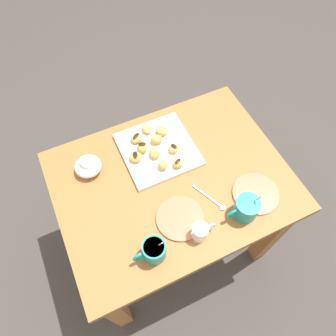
{
  "coord_description": "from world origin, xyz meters",
  "views": [
    {
      "loc": [
        0.27,
        0.54,
        1.84
      ],
      "look_at": [
        -0.0,
        -0.05,
        0.74
      ],
      "focal_mm": 33.34,
      "sensor_mm": 36.0,
      "label": 1
    }
  ],
  "objects": [
    {
      "name": "ice_cream_bowl",
      "position": [
        0.29,
        -0.19,
        0.76
      ],
      "size": [
        0.11,
        0.11,
        0.08
      ],
      "color": "white",
      "rests_on": "dining_table"
    },
    {
      "name": "beignet_5",
      "position": [
        -0.05,
        -0.22,
        0.76
      ],
      "size": [
        0.07,
        0.07,
        0.03
      ],
      "primitive_type": "ellipsoid",
      "rotation": [
        0.0,
        0.0,
        5.38
      ],
      "color": "#DBA351",
      "rests_on": "pastry_plate_square"
    },
    {
      "name": "pastry_plate_square",
      "position": [
        -0.01,
        -0.16,
        0.73
      ],
      "size": [
        0.3,
        0.3,
        0.02
      ],
      "primitive_type": "cube",
      "color": "white",
      "rests_on": "dining_table"
    },
    {
      "name": "beignet_3",
      "position": [
        0.1,
        -0.15,
        0.76
      ],
      "size": [
        0.06,
        0.06,
        0.03
      ],
      "primitive_type": "ellipsoid",
      "rotation": [
        0.0,
        0.0,
        1.71
      ],
      "color": "#DBA351",
      "rests_on": "pastry_plate_square"
    },
    {
      "name": "beignet_0",
      "position": [
        0.01,
        -0.06,
        0.76
      ],
      "size": [
        0.05,
        0.05,
        0.04
      ],
      "primitive_type": "ellipsoid",
      "rotation": [
        0.0,
        0.0,
        5.89
      ],
      "color": "#DBA351",
      "rests_on": "pastry_plate_square"
    },
    {
      "name": "beignet_7",
      "position": [
        0.02,
        -0.13,
        0.76
      ],
      "size": [
        0.06,
        0.07,
        0.03
      ],
      "primitive_type": "ellipsoid",
      "rotation": [
        0.0,
        0.0,
        2.81
      ],
      "color": "#DBA351",
      "rests_on": "pastry_plate_square"
    },
    {
      "name": "dining_table",
      "position": [
        0.0,
        0.0,
        0.58
      ],
      "size": [
        0.94,
        0.72,
        0.72
      ],
      "color": "#A36633",
      "rests_on": "ground_plane"
    },
    {
      "name": "coffee_mug_teal_left",
      "position": [
        -0.19,
        0.25,
        0.77
      ],
      "size": [
        0.13,
        0.09,
        0.14
      ],
      "color": "teal",
      "rests_on": "dining_table"
    },
    {
      "name": "beignet_8",
      "position": [
        -0.01,
        -0.19,
        0.76
      ],
      "size": [
        0.06,
        0.05,
        0.04
      ],
      "primitive_type": "ellipsoid",
      "rotation": [
        0.0,
        0.0,
        6.11
      ],
      "color": "#DBA351",
      "rests_on": "pastry_plate_square"
    },
    {
      "name": "chocolate_drizzle_9",
      "position": [
        -0.04,
        -0.04,
        0.77
      ],
      "size": [
        0.03,
        0.03,
        0.0
      ],
      "primitive_type": "ellipsoid",
      "rotation": [
        0.0,
        0.0,
        3.62
      ],
      "color": "black",
      "rests_on": "beignet_9"
    },
    {
      "name": "loose_spoon_near_saucer",
      "position": [
        -0.1,
        0.15,
        0.73
      ],
      "size": [
        0.08,
        0.15,
        0.01
      ],
      "color": "silver",
      "rests_on": "dining_table"
    },
    {
      "name": "chocolate_drizzle_6",
      "position": [
        0.06,
        -0.23,
        0.77
      ],
      "size": [
        0.04,
        0.03,
        0.0
      ],
      "primitive_type": "ellipsoid",
      "rotation": [
        0.0,
        0.0,
        3.7
      ],
      "color": "black",
      "rests_on": "beignet_6"
    },
    {
      "name": "chocolate_drizzle_1",
      "position": [
        0.06,
        -0.18,
        0.78
      ],
      "size": [
        0.04,
        0.03,
        0.0
      ],
      "primitive_type": "ellipsoid",
      "rotation": [
        0.0,
        0.0,
        5.82
      ],
      "color": "black",
      "rests_on": "beignet_1"
    },
    {
      "name": "saucer_coral_left",
      "position": [
        0.05,
        0.17,
        0.73
      ],
      "size": [
        0.18,
        0.18,
        0.01
      ],
      "primitive_type": "cylinder",
      "color": "#E5704C",
      "rests_on": "dining_table"
    },
    {
      "name": "saucer_coral_right",
      "position": [
        -0.27,
        0.2,
        0.73
      ],
      "size": [
        0.19,
        0.19,
        0.01
      ],
      "primitive_type": "cylinder",
      "color": "#E5704C",
      "rests_on": "dining_table"
    },
    {
      "name": "chocolate_drizzle_3",
      "position": [
        0.1,
        -0.15,
        0.77
      ],
      "size": [
        0.03,
        0.04,
        0.0
      ],
      "primitive_type": "ellipsoid",
      "rotation": [
        0.0,
        0.0,
        1.31
      ],
      "color": "black",
      "rests_on": "beignet_3"
    },
    {
      "name": "cream_pitcher_white",
      "position": [
        0.01,
        0.25,
        0.76
      ],
      "size": [
        0.1,
        0.06,
        0.07
      ],
      "color": "white",
      "rests_on": "dining_table"
    },
    {
      "name": "beignet_1",
      "position": [
        0.06,
        -0.18,
        0.76
      ],
      "size": [
        0.06,
        0.07,
        0.04
      ],
      "primitive_type": "ellipsoid",
      "rotation": [
        0.0,
        0.0,
        5.85
      ],
      "color": "#DBA351",
      "rests_on": "pastry_plate_square"
    },
    {
      "name": "beignet_4",
      "position": [
        -0.06,
        -0.12,
        0.75
      ],
      "size": [
        0.06,
        0.06,
        0.03
      ],
      "primitive_type": "ellipsoid",
      "rotation": [
        0.0,
        0.0,
        2.04
      ],
      "color": "#DBA351",
      "rests_on": "pastry_plate_square"
    },
    {
      "name": "chocolate_drizzle_4",
      "position": [
        -0.06,
        -0.12,
        0.77
      ],
      "size": [
        0.03,
        0.03,
        0.0
      ],
      "primitive_type": "ellipsoid",
      "rotation": [
        0.0,
        0.0,
        1.96
      ],
      "color": "black",
      "rests_on": "beignet_4"
    },
    {
      "name": "beignet_9",
      "position": [
        -0.04,
        -0.04,
        0.76
      ],
      "size": [
        0.05,
        0.05,
        0.03
      ],
      "primitive_type": "ellipsoid",
      "rotation": [
        0.0,
        0.0,
        3.37
      ],
      "color": "#DBA351",
      "rests_on": "pastry_plate_square"
    },
    {
      "name": "coffee_mug_teal_right",
      "position": [
        0.19,
        0.25,
        0.77
      ],
      "size": [
        0.12,
        0.08,
        0.13
      ],
      "color": "teal",
      "rests_on": "dining_table"
    },
    {
      "name": "beignet_6",
      "position": [
        0.06,
        -0.23,
        0.75
      ],
      "size": [
        0.07,
        0.07,
        0.03
      ],
      "primitive_type": "ellipsoid",
      "rotation": [
        0.0,
        0.0,
        3.82
      ],
      "color": "#DBA351",
      "rests_on": "pastry_plate_square"
    },
    {
      "name": "beignet_2",
      "position": [
        0.0,
        -0.26,
        0.75
      ],
      "size": [
        0.05,
        0.06,
        0.03
      ],
      "primitive_type": "ellipsoid",
      "rotation": [
        0.0,
        0.0,
        2.96
      ],
      "color": "#DBA351",
      "rests_on": "pastry_plate_square"
    },
    {
      "name": "ground_plane",
      "position": [
        0.0,
        0.0,
        0.0
      ],
      "size": [
        8.0,
        8.0,
        0.0
      ],
      "primitive_type": "plane",
      "color": "#423D38"
    }
  ]
}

